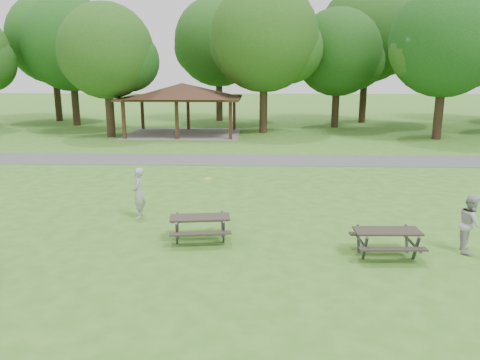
# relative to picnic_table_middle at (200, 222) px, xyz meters

# --- Properties ---
(ground) EXTENTS (160.00, 160.00, 0.00)m
(ground) POSITION_rel_picnic_table_middle_xyz_m (0.07, -1.92, -0.54)
(ground) COLOR #3D7621
(ground) RESTS_ON ground
(asphalt_path) EXTENTS (120.00, 3.20, 0.02)m
(asphalt_path) POSITION_rel_picnic_table_middle_xyz_m (0.07, 12.08, -0.53)
(asphalt_path) COLOR #4E4E51
(asphalt_path) RESTS_ON ground
(pavilion) EXTENTS (8.60, 7.01, 3.76)m
(pavilion) POSITION_rel_picnic_table_middle_xyz_m (-3.93, 22.08, 2.52)
(pavilion) COLOR #382214
(pavilion) RESTS_ON ground
(tree_row_c) EXTENTS (8.19, 7.80, 10.67)m
(tree_row_c) POSITION_rel_picnic_table_middle_xyz_m (-13.83, 27.10, 5.99)
(tree_row_c) COLOR black
(tree_row_c) RESTS_ON ground
(tree_row_d) EXTENTS (6.93, 6.60, 9.27)m
(tree_row_d) POSITION_rel_picnic_table_middle_xyz_m (-8.85, 20.60, 5.23)
(tree_row_d) COLOR black
(tree_row_d) RESTS_ON ground
(tree_row_e) EXTENTS (8.40, 8.00, 11.02)m
(tree_row_e) POSITION_rel_picnic_table_middle_xyz_m (2.17, 23.10, 6.24)
(tree_row_e) COLOR #312215
(tree_row_e) RESTS_ON ground
(tree_row_f) EXTENTS (7.35, 7.00, 9.55)m
(tree_row_f) POSITION_rel_picnic_table_middle_xyz_m (8.16, 26.60, 5.30)
(tree_row_f) COLOR black
(tree_row_f) RESTS_ON ground
(tree_row_g) EXTENTS (7.77, 7.40, 10.25)m
(tree_row_g) POSITION_rel_picnic_table_middle_xyz_m (14.16, 20.10, 5.78)
(tree_row_g) COLOR black
(tree_row_g) RESTS_ON ground
(tree_deep_a) EXTENTS (8.40, 8.00, 11.38)m
(tree_deep_a) POSITION_rel_picnic_table_middle_xyz_m (-16.83, 30.60, 6.59)
(tree_deep_a) COLOR black
(tree_deep_a) RESTS_ON ground
(tree_deep_b) EXTENTS (8.40, 8.00, 11.13)m
(tree_deep_b) POSITION_rel_picnic_table_middle_xyz_m (-1.83, 31.10, 6.34)
(tree_deep_b) COLOR black
(tree_deep_b) RESTS_ON ground
(tree_deep_c) EXTENTS (8.82, 8.40, 11.90)m
(tree_deep_c) POSITION_rel_picnic_table_middle_xyz_m (11.18, 30.10, 6.90)
(tree_deep_c) COLOR black
(tree_deep_c) RESTS_ON ground
(picnic_table_middle) EXTENTS (1.87, 1.58, 0.74)m
(picnic_table_middle) POSITION_rel_picnic_table_middle_xyz_m (0.00, 0.00, 0.00)
(picnic_table_middle) COLOR #302822
(picnic_table_middle) RESTS_ON ground
(picnic_table_far) EXTENTS (1.75, 1.43, 0.74)m
(picnic_table_far) POSITION_rel_picnic_table_middle_xyz_m (5.05, -0.96, 0.00)
(picnic_table_far) COLOR #2B241F
(picnic_table_far) RESTS_ON ground
(frisbee_in_flight) EXTENTS (0.34, 0.34, 0.02)m
(frisbee_in_flight) POSITION_rel_picnic_table_middle_xyz_m (0.09, 1.39, 0.95)
(frisbee_in_flight) COLOR yellow
(frisbee_in_flight) RESTS_ON ground
(frisbee_thrower) EXTENTS (0.46, 0.65, 1.68)m
(frisbee_thrower) POSITION_rel_picnic_table_middle_xyz_m (-2.28, 2.04, 0.30)
(frisbee_thrower) COLOR #AAAAAD
(frisbee_thrower) RESTS_ON ground
(frisbee_catcher) EXTENTS (0.79, 0.90, 1.58)m
(frisbee_catcher) POSITION_rel_picnic_table_middle_xyz_m (7.35, -0.59, 0.25)
(frisbee_catcher) COLOR #B0AFB2
(frisbee_catcher) RESTS_ON ground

